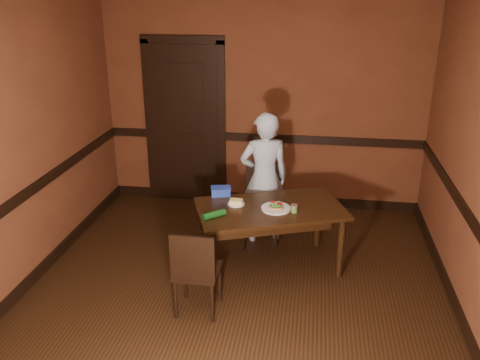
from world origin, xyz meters
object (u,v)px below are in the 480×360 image
(food_tub, at_px, (221,191))
(cheese_saucer, at_px, (236,203))
(dining_table, at_px, (270,237))
(person, at_px, (264,178))
(sauce_jar, at_px, (294,208))
(chair_near, at_px, (197,269))
(chair_far, at_px, (258,206))
(sandwich_plate, at_px, (276,207))

(food_tub, bearing_deg, cheese_saucer, -60.77)
(dining_table, distance_m, food_tub, 0.70)
(person, bearing_deg, cheese_saucer, 53.94)
(dining_table, distance_m, person, 0.74)
(dining_table, relative_size, person, 0.97)
(sauce_jar, bearing_deg, person, 117.99)
(dining_table, bearing_deg, person, 81.04)
(person, bearing_deg, dining_table, 85.99)
(food_tub, bearing_deg, chair_near, -103.61)
(dining_table, distance_m, chair_near, 1.00)
(chair_near, relative_size, food_tub, 3.54)
(dining_table, distance_m, chair_far, 0.54)
(sauce_jar, distance_m, food_tub, 0.84)
(sandwich_plate, relative_size, cheese_saucer, 1.70)
(chair_near, distance_m, person, 1.53)
(dining_table, bearing_deg, chair_near, -144.54)
(chair_far, distance_m, sandwich_plate, 0.64)
(sauce_jar, bearing_deg, chair_near, -136.82)
(dining_table, distance_m, sandwich_plate, 0.36)
(person, bearing_deg, chair_far, 48.77)
(dining_table, height_order, sauce_jar, sauce_jar)
(dining_table, distance_m, cheese_saucer, 0.50)
(person, distance_m, cheese_saucer, 0.63)
(person, xyz_separation_m, food_tub, (-0.41, -0.38, -0.02))
(food_tub, bearing_deg, person, 29.49)
(dining_table, height_order, cheese_saucer, cheese_saucer)
(chair_near, bearing_deg, chair_far, -104.98)
(cheese_saucer, bearing_deg, sauce_jar, -9.34)
(chair_near, xyz_separation_m, sauce_jar, (0.79, 0.74, 0.30))
(sauce_jar, bearing_deg, food_tub, 158.17)
(chair_near, bearing_deg, sauce_jar, -135.90)
(chair_far, xyz_separation_m, food_tub, (-0.37, -0.28, 0.27))
(dining_table, height_order, food_tub, food_tub)
(sauce_jar, bearing_deg, chair_far, 125.09)
(dining_table, relative_size, food_tub, 6.19)
(sandwich_plate, bearing_deg, sauce_jar, -13.11)
(dining_table, bearing_deg, food_tub, 136.39)
(person, height_order, sauce_jar, person)
(chair_far, height_order, food_tub, chair_far)
(chair_near, distance_m, sandwich_plate, 1.04)
(cheese_saucer, relative_size, food_tub, 0.73)
(sandwich_plate, bearing_deg, cheese_saucer, 172.37)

